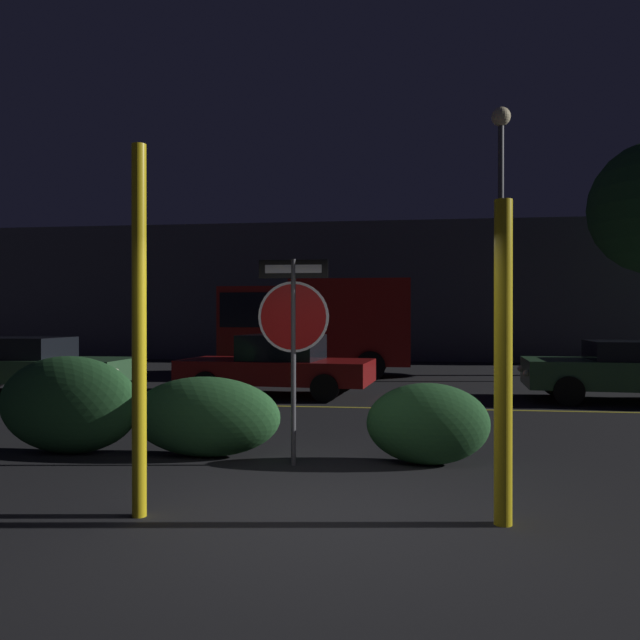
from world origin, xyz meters
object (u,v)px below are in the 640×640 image
stop_sign (293,319)px  passing_car_3 (624,370)px  hedge_bush_1 (69,405)px  hedge_bush_3 (428,424)px  delivery_truck (312,323)px  passing_car_2 (278,365)px  passing_car_1 (27,365)px  street_lamp (501,192)px  hedge_bush_2 (206,417)px  yellow_pole_right (503,362)px  yellow_pole_left (139,330)px

stop_sign → passing_car_3: stop_sign is taller
hedge_bush_1 → hedge_bush_3: hedge_bush_1 is taller
hedge_bush_3 → delivery_truck: delivery_truck is taller
passing_car_2 → delivery_truck: (0.16, 4.48, 0.94)m
passing_car_2 → passing_car_3: 7.43m
passing_car_1 → street_lamp: size_ratio=0.65×
passing_car_2 → street_lamp: (5.53, 3.81, 4.57)m
hedge_bush_2 → street_lamp: bearing=62.4°
hedge_bush_2 → hedge_bush_3: bearing=-1.5°
yellow_pole_right → street_lamp: (1.92, 12.28, 3.86)m
yellow_pole_left → passing_car_1: (-6.39, 8.35, -1.00)m
yellow_pole_right → passing_car_2: 9.23m
stop_sign → passing_car_2: stop_sign is taller
passing_car_3 → hedge_bush_3: bearing=149.8°
yellow_pole_right → delivery_truck: delivery_truck is taller
hedge_bush_2 → hedge_bush_1: bearing=-178.4°
stop_sign → hedge_bush_2: size_ratio=1.28×
yellow_pole_right → delivery_truck: size_ratio=0.50×
yellow_pole_left → yellow_pole_right: bearing=3.2°
hedge_bush_1 → street_lamp: 13.18m
yellow_pole_right → hedge_bush_2: yellow_pole_right is taller
stop_sign → delivery_truck: 11.12m
passing_car_2 → street_lamp: bearing=-49.5°
passing_car_3 → yellow_pole_right: bearing=160.3°
street_lamp → hedge_bush_1: bearing=-125.0°
yellow_pole_right → yellow_pole_left: bearing=-176.8°
hedge_bush_2 → passing_car_1: bearing=136.3°
stop_sign → yellow_pole_left: 2.32m
yellow_pole_right → passing_car_1: (-9.58, 8.17, -0.73)m
yellow_pole_right → street_lamp: size_ratio=0.37×
yellow_pole_left → hedge_bush_2: (-0.15, 2.39, -1.15)m
hedge_bush_2 → hedge_bush_3: 2.80m
passing_car_2 → yellow_pole_left: bearing=-171.2°
yellow_pole_right → hedge_bush_2: (-3.34, 2.21, -0.88)m
passing_car_2 → street_lamp: 8.13m
stop_sign → passing_car_2: bearing=100.9°
yellow_pole_left → passing_car_2: size_ratio=0.74×
hedge_bush_1 → hedge_bush_2: size_ratio=0.99×
hedge_bush_1 → passing_car_1: (-4.41, 6.01, 0.03)m
yellow_pole_left → passing_car_3: (7.00, 8.48, -1.00)m
yellow_pole_left → passing_car_1: 10.56m
passing_car_1 → stop_sign: bearing=49.8°
yellow_pole_left → hedge_bush_3: bearing=41.1°
passing_car_3 → street_lamp: bearing=30.5°
yellow_pole_left → hedge_bush_3: yellow_pole_left is taller
street_lamp → passing_car_3: bearing=-64.5°
passing_car_2 → stop_sign: bearing=-161.4°
stop_sign → passing_car_2: (-1.47, 6.57, -1.07)m
delivery_truck → yellow_pole_left: bearing=-177.9°
stop_sign → hedge_bush_2: stop_sign is taller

